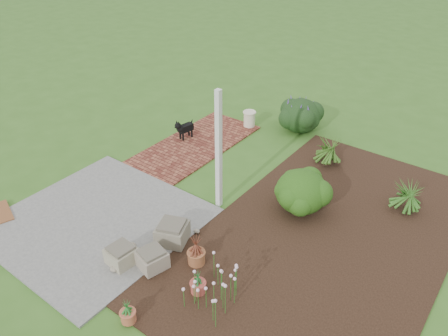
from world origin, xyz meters
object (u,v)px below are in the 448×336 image
Objects in this scene: stone_trough_near at (152,260)px; evergreen_shrub at (302,190)px; black_dog at (184,128)px; cream_ceramic_urn at (249,119)px.

evergreen_shrub is (1.20, 2.93, 0.28)m from stone_trough_near.
black_dog reaches higher than stone_trough_near.
black_dog is 0.57× the size of evergreen_shrub.
evergreen_shrub is (3.79, -0.83, 0.12)m from black_dog.
stone_trough_near is at bearing -72.71° from cream_ceramic_urn.
stone_trough_near is 0.75× the size of black_dog.
evergreen_shrub is at bearing -1.80° from black_dog.
cream_ceramic_urn reaches higher than stone_trough_near.
black_dog is at bearing 124.57° from stone_trough_near.
evergreen_shrub is at bearing -40.26° from cream_ceramic_urn.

